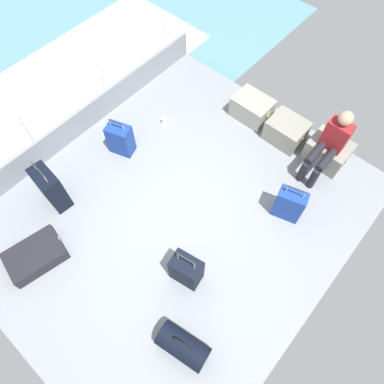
{
  "coord_description": "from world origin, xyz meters",
  "views": [
    {
      "loc": [
        1.63,
        -1.53,
        4.56
      ],
      "look_at": [
        0.03,
        0.28,
        0.25
      ],
      "focal_mm": 32.89,
      "sensor_mm": 36.0,
      "label": 1
    }
  ],
  "objects": [
    {
      "name": "cargo_crate_1",
      "position": [
        0.39,
        2.13,
        0.19
      ],
      "size": [
        0.61,
        0.48,
        0.38
      ],
      "color": "gray",
      "rests_on": "ground_plane"
    },
    {
      "name": "duffel_bag",
      "position": [
        1.26,
        -1.28,
        0.16
      ],
      "size": [
        0.65,
        0.4,
        0.45
      ],
      "color": "black",
      "rests_on": "ground_plane"
    },
    {
      "name": "paper_cup",
      "position": [
        -1.29,
        1.08,
        0.05
      ],
      "size": [
        0.08,
        0.08,
        0.1
      ],
      "primitive_type": "cylinder",
      "color": "white",
      "rests_on": "ground_plane"
    },
    {
      "name": "suitcase_4",
      "position": [
        1.17,
        1.01,
        0.28
      ],
      "size": [
        0.43,
        0.31,
        0.71
      ],
      "color": "navy",
      "rests_on": "ground_plane"
    },
    {
      "name": "suitcase_1",
      "position": [
        0.72,
        -0.61,
        0.27
      ],
      "size": [
        0.42,
        0.31,
        0.72
      ],
      "color": "black",
      "rests_on": "ground_plane"
    },
    {
      "name": "suitcase_0",
      "position": [
        -1.45,
        -1.0,
        0.34
      ],
      "size": [
        0.47,
        0.29,
        0.83
      ],
      "color": "black",
      "rests_on": "ground_plane"
    },
    {
      "name": "suitcase_3",
      "position": [
        -0.94,
        -1.75,
        0.1
      ],
      "size": [
        0.64,
        0.81,
        0.2
      ],
      "color": "black",
      "rests_on": "ground_plane"
    },
    {
      "name": "cargo_crate_2",
      "position": [
        1.1,
        2.19,
        0.2
      ],
      "size": [
        0.63,
        0.47,
        0.41
      ],
      "color": "gray",
      "rests_on": "ground_plane"
    },
    {
      "name": "suitcase_2",
      "position": [
        -1.4,
        0.25,
        0.27
      ],
      "size": [
        0.42,
        0.34,
        0.68
      ],
      "color": "navy",
      "rests_on": "ground_plane"
    },
    {
      "name": "ground_plane",
      "position": [
        0.0,
        0.0,
        -0.03
      ],
      "size": [
        4.4,
        5.2,
        0.06
      ],
      "primitive_type": "cube",
      "color": "gray"
    },
    {
      "name": "railing_port",
      "position": [
        -2.17,
        0.0,
        0.78
      ],
      "size": [
        0.04,
        4.2,
        1.02
      ],
      "color": "silver",
      "rests_on": "ground_plane"
    },
    {
      "name": "gunwale_port",
      "position": [
        -2.17,
        0.0,
        0.23
      ],
      "size": [
        0.06,
        5.2,
        0.45
      ],
      "primitive_type": "cube",
      "color": "gray",
      "rests_on": "ground_plane"
    },
    {
      "name": "passenger_seated",
      "position": [
        1.1,
        2.01,
        0.58
      ],
      "size": [
        0.34,
        0.66,
        1.11
      ],
      "color": "maroon",
      "rests_on": "ground_plane"
    },
    {
      "name": "cargo_crate_0",
      "position": [
        -0.3,
        2.16,
        0.19
      ],
      "size": [
        0.65,
        0.46,
        0.38
      ],
      "color": "gray",
      "rests_on": "ground_plane"
    },
    {
      "name": "sea_wake",
      "position": [
        -3.6,
        0.0,
        -0.34
      ],
      "size": [
        12.0,
        12.0,
        0.01
      ],
      "color": "#598C9E",
      "rests_on": "ground_plane"
    }
  ]
}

